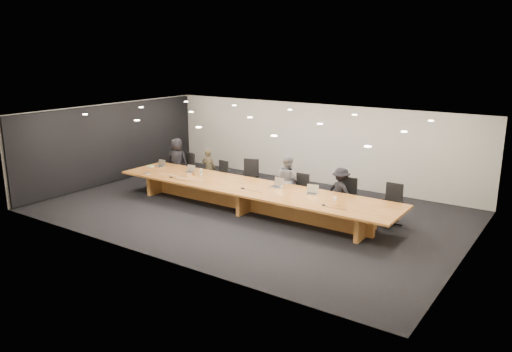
{
  "coord_description": "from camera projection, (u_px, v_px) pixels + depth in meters",
  "views": [
    {
      "loc": [
        8.06,
        -11.46,
        4.65
      ],
      "look_at": [
        0.0,
        0.3,
        1.0
      ],
      "focal_mm": 35.0,
      "sensor_mm": 36.0,
      "label": 1
    }
  ],
  "objects": [
    {
      "name": "notepad",
      "position": [
        151.0,
        166.0,
        17.01
      ],
      "size": [
        0.27,
        0.23,
        0.02
      ],
      "primitive_type": "cube",
      "rotation": [
        0.0,
        0.0,
        -0.12
      ],
      "color": "silver",
      "rests_on": "conference_table"
    },
    {
      "name": "conference_table",
      "position": [
        250.0,
        194.0,
        14.59
      ],
      "size": [
        9.0,
        1.8,
        0.75
      ],
      "color": "brown",
      "rests_on": "ground"
    },
    {
      "name": "person_c",
      "position": [
        288.0,
        180.0,
        15.15
      ],
      "size": [
        0.86,
        0.74,
        1.53
      ],
      "primitive_type": "imported",
      "rotation": [
        0.0,
        0.0,
        2.89
      ],
      "color": "slate",
      "rests_on": "ground"
    },
    {
      "name": "laptop_e",
      "position": [
        312.0,
        190.0,
        13.73
      ],
      "size": [
        0.37,
        0.31,
        0.26
      ],
      "primitive_type": null,
      "rotation": [
        0.0,
        0.0,
        0.24
      ],
      "color": "beige",
      "rests_on": "conference_table"
    },
    {
      "name": "paper_cup_near",
      "position": [
        282.0,
        188.0,
        14.26
      ],
      "size": [
        0.09,
        0.09,
        0.09
      ],
      "primitive_type": "cone",
      "rotation": [
        0.0,
        0.0,
        0.31
      ],
      "color": "silver",
      "rests_on": "conference_table"
    },
    {
      "name": "mic_left",
      "position": [
        171.0,
        177.0,
        15.55
      ],
      "size": [
        0.17,
        0.17,
        0.03
      ],
      "primitive_type": "cone",
      "rotation": [
        0.0,
        0.0,
        -0.43
      ],
      "color": "black",
      "rests_on": "conference_table"
    },
    {
      "name": "person_b",
      "position": [
        209.0,
        168.0,
        16.97
      ],
      "size": [
        0.56,
        0.43,
        1.38
      ],
      "primitive_type": "imported",
      "rotation": [
        0.0,
        0.0,
        3.35
      ],
      "color": "#302A1A",
      "rests_on": "ground"
    },
    {
      "name": "laptop_d",
      "position": [
        276.0,
        183.0,
        14.41
      ],
      "size": [
        0.41,
        0.34,
        0.29
      ],
      "primitive_type": null,
      "rotation": [
        0.0,
        0.0,
        -0.24
      ],
      "color": "tan",
      "rests_on": "conference_table"
    },
    {
      "name": "chair_mid_right",
      "position": [
        299.0,
        190.0,
        15.0
      ],
      "size": [
        0.52,
        0.52,
        1.02
      ],
      "primitive_type": null,
      "rotation": [
        0.0,
        0.0,
        -0.01
      ],
      "color": "black",
      "rests_on": "ground"
    },
    {
      "name": "person_d",
      "position": [
        341.0,
        192.0,
        14.2
      ],
      "size": [
        1.0,
        0.74,
        1.39
      ],
      "primitive_type": "imported",
      "rotation": [
        0.0,
        0.0,
        2.87
      ],
      "color": "black",
      "rests_on": "ground"
    },
    {
      "name": "paper_cup_far",
      "position": [
        335.0,
        199.0,
        13.17
      ],
      "size": [
        0.1,
        0.1,
        0.1
      ],
      "primitive_type": "cone",
      "rotation": [
        0.0,
        0.0,
        0.27
      ],
      "color": "white",
      "rests_on": "conference_table"
    },
    {
      "name": "mic_center",
      "position": [
        243.0,
        188.0,
        14.31
      ],
      "size": [
        0.16,
        0.16,
        0.03
      ],
      "primitive_type": "cone",
      "rotation": [
        0.0,
        0.0,
        0.18
      ],
      "color": "black",
      "rests_on": "conference_table"
    },
    {
      "name": "av_box",
      "position": [
        147.0,
        173.0,
        16.02
      ],
      "size": [
        0.2,
        0.16,
        0.03
      ],
      "primitive_type": "cube",
      "rotation": [
        0.0,
        0.0,
        -0.15
      ],
      "color": "silver",
      "rests_on": "conference_table"
    },
    {
      "name": "water_bottle",
      "position": [
        201.0,
        172.0,
        15.77
      ],
      "size": [
        0.08,
        0.08,
        0.21
      ],
      "primitive_type": "cylinder",
      "rotation": [
        0.0,
        0.0,
        0.31
      ],
      "color": "#B0C1BE",
      "rests_on": "conference_table"
    },
    {
      "name": "back_wall",
      "position": [
        315.0,
        144.0,
        17.57
      ],
      "size": [
        12.0,
        0.02,
        2.8
      ],
      "primitive_type": "cube",
      "color": "silver",
      "rests_on": "ground"
    },
    {
      "name": "person_a",
      "position": [
        177.0,
        161.0,
        17.64
      ],
      "size": [
        0.89,
        0.7,
        1.59
      ],
      "primitive_type": "imported",
      "rotation": [
        0.0,
        0.0,
        3.42
      ],
      "color": "black",
      "rests_on": "ground"
    },
    {
      "name": "chair_left",
      "position": [
        219.0,
        176.0,
        16.69
      ],
      "size": [
        0.62,
        0.62,
        1.03
      ],
      "primitive_type": null,
      "rotation": [
        0.0,
        0.0,
        -0.2
      ],
      "color": "black",
      "rests_on": "ground"
    },
    {
      "name": "chair_far_right",
      "position": [
        390.0,
        204.0,
        13.49
      ],
      "size": [
        0.6,
        0.6,
        1.13
      ],
      "primitive_type": null,
      "rotation": [
        0.0,
        0.0,
        -0.03
      ],
      "color": "black",
      "rests_on": "ground"
    },
    {
      "name": "amber_mug",
      "position": [
        193.0,
        174.0,
        15.84
      ],
      "size": [
        0.1,
        0.1,
        0.09
      ],
      "primitive_type": "cylinder",
      "rotation": [
        0.0,
        0.0,
        -0.4
      ],
      "color": "brown",
      "rests_on": "conference_table"
    },
    {
      "name": "mic_right",
      "position": [
        323.0,
        205.0,
        12.79
      ],
      "size": [
        0.13,
        0.13,
        0.03
      ],
      "primitive_type": "cone",
      "rotation": [
        0.0,
        0.0,
        0.11
      ],
      "color": "black",
      "rests_on": "conference_table"
    },
    {
      "name": "chair_mid_left",
      "position": [
        249.0,
        177.0,
        16.18
      ],
      "size": [
        0.76,
        0.76,
        1.18
      ],
      "primitive_type": null,
      "rotation": [
        0.0,
        0.0,
        0.32
      ],
      "color": "black",
      "rests_on": "ground"
    },
    {
      "name": "chair_right",
      "position": [
        346.0,
        197.0,
        14.24
      ],
      "size": [
        0.57,
        0.57,
        1.09
      ],
      "primitive_type": null,
      "rotation": [
        0.0,
        0.0,
        0.02
      ],
      "color": "black",
      "rests_on": "ground"
    },
    {
      "name": "left_wall_panel",
      "position": [
        113.0,
        144.0,
        17.64
      ],
      "size": [
        0.08,
        7.84,
        2.74
      ],
      "primitive_type": "cube",
      "color": "black",
      "rests_on": "ground"
    },
    {
      "name": "laptop_a",
      "position": [
        159.0,
        163.0,
        16.94
      ],
      "size": [
        0.31,
        0.23,
        0.24
      ],
      "primitive_type": null,
      "rotation": [
        0.0,
        0.0,
        -0.03
      ],
      "color": "tan",
      "rests_on": "conference_table"
    },
    {
      "name": "ground",
      "position": [
        250.0,
        211.0,
        14.72
      ],
      "size": [
        12.0,
        12.0,
        0.0
      ],
      "primitive_type": "plane",
      "color": "black",
      "rests_on": "ground"
    },
    {
      "name": "laptop_b",
      "position": [
        189.0,
        169.0,
        16.18
      ],
      "size": [
        0.31,
        0.24,
        0.23
      ],
      "primitive_type": null,
      "rotation": [
        0.0,
        0.0,
        0.11
      ],
      "color": "tan",
      "rests_on": "conference_table"
    },
    {
      "name": "lime_gadget",
      "position": [
        151.0,
        166.0,
        17.0
      ],
      "size": [
        0.14,
        0.08,
        0.02
      ],
      "primitive_type": "cube",
      "rotation": [
        0.0,
        0.0,
        0.0
      ],
      "color": "green",
      "rests_on": "notepad"
    },
    {
      "name": "chair_far_left",
      "position": [
        186.0,
        168.0,
        17.65
      ],
      "size": [
        0.66,
        0.66,
        1.09
      ],
      "primitive_type": null,
      "rotation": [
        0.0,
        0.0,
        -0.21
      ],
      "color": "black",
      "rests_on": "ground"
    }
  ]
}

